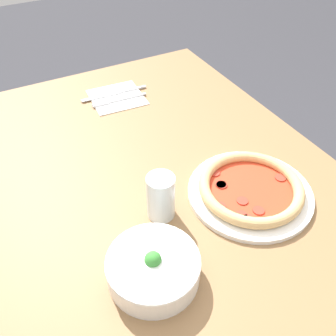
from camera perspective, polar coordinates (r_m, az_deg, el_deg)
dining_table at (r=0.92m, az=-2.78°, el=-10.21°), size 1.40×1.01×0.76m
pizza at (r=0.89m, az=12.45°, el=-3.21°), size 0.29×0.29×0.04m
bowl at (r=0.72m, az=-2.24°, el=-14.81°), size 0.18×0.18×0.07m
napkin at (r=1.24m, az=-7.80°, el=10.63°), size 0.17×0.17×0.00m
fork at (r=1.22m, az=-7.29°, el=10.30°), size 0.02×0.18×0.00m
knife at (r=1.25m, az=-7.75°, el=11.29°), size 0.02×0.22×0.01m
glass at (r=0.81m, az=-1.10°, el=-4.39°), size 0.06×0.06×0.11m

